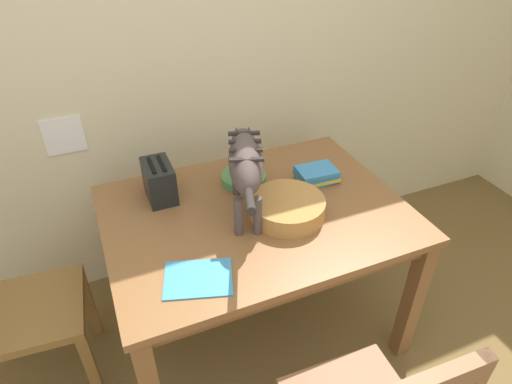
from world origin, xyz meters
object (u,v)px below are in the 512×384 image
at_px(cat, 245,163).
at_px(coffee_mug, 244,167).
at_px(magazine, 198,278).
at_px(toaster, 159,181).
at_px(saucer_bowl, 244,178).
at_px(wicker_basket, 287,207).
at_px(book_stack, 317,175).
at_px(dining_table, 256,226).
at_px(wooden_chair_far, 20,310).

xyz_separation_m(cat, coffee_mug, (0.08, 0.21, -0.16)).
height_order(magazine, toaster, toaster).
distance_m(saucer_bowl, wicker_basket, 0.33).
bearing_deg(magazine, cat, 62.44).
bearing_deg(wicker_basket, coffee_mug, 102.81).
bearing_deg(saucer_bowl, toaster, 175.47).
bearing_deg(book_stack, dining_table, -163.63).
distance_m(cat, toaster, 0.43).
bearing_deg(saucer_bowl, wooden_chair_far, -172.62).
distance_m(cat, magazine, 0.51).
bearing_deg(book_stack, wicker_basket, -142.96).
relative_size(wicker_basket, toaster, 1.61).
relative_size(coffee_mug, toaster, 0.63).
xyz_separation_m(dining_table, coffee_mug, (0.04, 0.24, 0.17)).
relative_size(dining_table, book_stack, 6.51).
height_order(book_stack, wooden_chair_far, wooden_chair_far).
bearing_deg(wooden_chair_far, dining_table, 88.82).
bearing_deg(coffee_mug, toaster, 175.50).
relative_size(book_stack, wooden_chair_far, 0.21).
height_order(cat, wicker_basket, cat).
xyz_separation_m(dining_table, wicker_basket, (0.11, -0.08, 0.13)).
height_order(cat, magazine, cat).
bearing_deg(wooden_chair_far, magazine, 64.31).
height_order(magazine, wicker_basket, wicker_basket).
height_order(toaster, wooden_chair_far, wooden_chair_far).
distance_m(dining_table, wooden_chair_far, 1.06).
bearing_deg(book_stack, magazine, -150.69).
relative_size(coffee_mug, wooden_chair_far, 0.13).
bearing_deg(magazine, dining_table, 57.03).
bearing_deg(coffee_mug, wooden_chair_far, -172.64).
distance_m(magazine, wicker_basket, 0.51).
xyz_separation_m(saucer_bowl, magazine, (-0.39, -0.53, -0.02)).
bearing_deg(toaster, dining_table, -36.63).
relative_size(wicker_basket, wooden_chair_far, 0.34).
distance_m(cat, book_stack, 0.45).
bearing_deg(toaster, coffee_mug, -4.50).
xyz_separation_m(coffee_mug, book_stack, (0.32, -0.13, -0.04)).
xyz_separation_m(cat, magazine, (-0.31, -0.32, -0.24)).
bearing_deg(magazine, wooden_chair_far, 167.26).
distance_m(dining_table, magazine, 0.47).
bearing_deg(toaster, wicker_basket, -36.64).
bearing_deg(magazine, toaster, 107.87).
relative_size(saucer_bowl, toaster, 1.07).
relative_size(cat, wooden_chair_far, 0.68).
bearing_deg(wicker_basket, toaster, 143.36).
distance_m(cat, wicker_basket, 0.27).
xyz_separation_m(dining_table, cat, (-0.04, 0.02, 0.33)).
relative_size(saucer_bowl, magazine, 0.87).
relative_size(coffee_mug, wicker_basket, 0.39).
bearing_deg(cat, saucer_bowl, 90.00).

